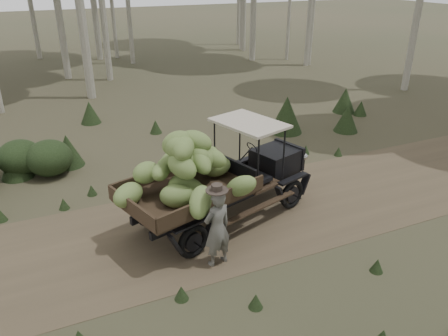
# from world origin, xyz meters

# --- Properties ---
(ground) EXTENTS (120.00, 120.00, 0.00)m
(ground) POSITION_xyz_m (0.00, 0.00, 0.00)
(ground) COLOR #473D2B
(ground) RESTS_ON ground
(dirt_track) EXTENTS (70.00, 4.00, 0.01)m
(dirt_track) POSITION_xyz_m (0.00, 0.00, 0.00)
(dirt_track) COLOR brown
(dirt_track) RESTS_ON ground
(banana_truck) EXTENTS (5.33, 3.25, 2.58)m
(banana_truck) POSITION_xyz_m (0.15, 0.05, 1.46)
(banana_truck) COLOR black
(banana_truck) RESTS_ON ground
(farmer) EXTENTS (0.69, 0.53, 1.83)m
(farmer) POSITION_xyz_m (-0.17, -1.43, 0.87)
(farmer) COLOR #5B5953
(farmer) RESTS_ON ground
(undergrowth) EXTENTS (19.27, 20.33, 1.35)m
(undergrowth) POSITION_xyz_m (-2.29, -0.54, 0.54)
(undergrowth) COLOR #233319
(undergrowth) RESTS_ON ground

